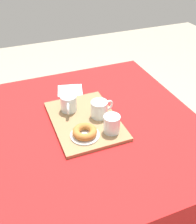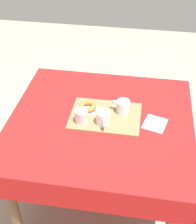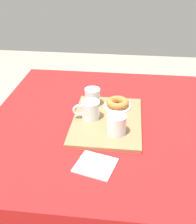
{
  "view_description": "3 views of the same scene",
  "coord_description": "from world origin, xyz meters",
  "px_view_note": "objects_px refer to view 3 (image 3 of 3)",
  "views": [
    {
      "loc": [
        0.94,
        -0.34,
        1.52
      ],
      "look_at": [
        0.01,
        0.03,
        0.79
      ],
      "focal_mm": 42.6,
      "sensor_mm": 36.0,
      "label": 1
    },
    {
      "loc": [
        -0.21,
        1.42,
        1.94
      ],
      "look_at": [
        0.02,
        -0.02,
        0.77
      ],
      "focal_mm": 50.11,
      "sensor_mm": 36.0,
      "label": 2
    },
    {
      "loc": [
        -1.1,
        -0.11,
        1.42
      ],
      "look_at": [
        0.02,
        0.02,
        0.75
      ],
      "focal_mm": 45.24,
      "sensor_mm": 36.0,
      "label": 3
    }
  ],
  "objects_px": {
    "serving_tray": "(107,121)",
    "water_glass_near": "(92,98)",
    "tea_mug_left": "(90,110)",
    "paper_napkin": "(95,165)",
    "dining_table": "(102,135)",
    "sugar_donut_left": "(117,103)",
    "donut_plate_left": "(117,106)",
    "tea_mug_right": "(117,124)"
  },
  "relations": [
    {
      "from": "sugar_donut_left",
      "to": "paper_napkin",
      "type": "distance_m",
      "value": 0.42
    },
    {
      "from": "donut_plate_left",
      "to": "paper_napkin",
      "type": "height_order",
      "value": "donut_plate_left"
    },
    {
      "from": "donut_plate_left",
      "to": "tea_mug_right",
      "type": "bearing_deg",
      "value": -177.78
    },
    {
      "from": "serving_tray",
      "to": "sugar_donut_left",
      "type": "xyz_separation_m",
      "value": [
        0.12,
        -0.04,
        0.03
      ]
    },
    {
      "from": "water_glass_near",
      "to": "sugar_donut_left",
      "type": "distance_m",
      "value": 0.12
    },
    {
      "from": "tea_mug_left",
      "to": "sugar_donut_left",
      "type": "relative_size",
      "value": 1.1
    },
    {
      "from": "tea_mug_left",
      "to": "donut_plate_left",
      "type": "xyz_separation_m",
      "value": [
        0.11,
        -0.12,
        -0.04
      ]
    },
    {
      "from": "donut_plate_left",
      "to": "sugar_donut_left",
      "type": "bearing_deg",
      "value": -90.0
    },
    {
      "from": "serving_tray",
      "to": "water_glass_near",
      "type": "bearing_deg",
      "value": 32.72
    },
    {
      "from": "donut_plate_left",
      "to": "sugar_donut_left",
      "type": "xyz_separation_m",
      "value": [
        0.0,
        -0.0,
        0.02
      ]
    },
    {
      "from": "water_glass_near",
      "to": "paper_napkin",
      "type": "relative_size",
      "value": 0.6
    },
    {
      "from": "dining_table",
      "to": "serving_tray",
      "type": "xyz_separation_m",
      "value": [
        -0.03,
        -0.02,
        0.1
      ]
    },
    {
      "from": "dining_table",
      "to": "donut_plate_left",
      "type": "bearing_deg",
      "value": -35.25
    },
    {
      "from": "sugar_donut_left",
      "to": "paper_napkin",
      "type": "height_order",
      "value": "sugar_donut_left"
    },
    {
      "from": "tea_mug_right",
      "to": "donut_plate_left",
      "type": "xyz_separation_m",
      "value": [
        0.22,
        0.01,
        -0.04
      ]
    },
    {
      "from": "tea_mug_right",
      "to": "paper_napkin",
      "type": "distance_m",
      "value": 0.22
    },
    {
      "from": "serving_tray",
      "to": "donut_plate_left",
      "type": "bearing_deg",
      "value": -18.89
    },
    {
      "from": "tea_mug_right",
      "to": "paper_napkin",
      "type": "xyz_separation_m",
      "value": [
        -0.2,
        0.06,
        -0.05
      ]
    },
    {
      "from": "tea_mug_right",
      "to": "water_glass_near",
      "type": "xyz_separation_m",
      "value": [
        0.23,
        0.13,
        -0.0
      ]
    },
    {
      "from": "serving_tray",
      "to": "tea_mug_right",
      "type": "height_order",
      "value": "tea_mug_right"
    },
    {
      "from": "dining_table",
      "to": "donut_plate_left",
      "type": "height_order",
      "value": "donut_plate_left"
    },
    {
      "from": "tea_mug_left",
      "to": "serving_tray",
      "type": "bearing_deg",
      "value": -92.48
    },
    {
      "from": "serving_tray",
      "to": "paper_napkin",
      "type": "distance_m",
      "value": 0.3
    },
    {
      "from": "dining_table",
      "to": "water_glass_near",
      "type": "height_order",
      "value": "water_glass_near"
    },
    {
      "from": "dining_table",
      "to": "tea_mug_right",
      "type": "height_order",
      "value": "tea_mug_right"
    },
    {
      "from": "sugar_donut_left",
      "to": "dining_table",
      "type": "bearing_deg",
      "value": 144.75
    },
    {
      "from": "serving_tray",
      "to": "tea_mug_left",
      "type": "height_order",
      "value": "tea_mug_left"
    },
    {
      "from": "water_glass_near",
      "to": "sugar_donut_left",
      "type": "relative_size",
      "value": 0.75
    },
    {
      "from": "tea_mug_right",
      "to": "water_glass_near",
      "type": "height_order",
      "value": "same"
    },
    {
      "from": "sugar_donut_left",
      "to": "donut_plate_left",
      "type": "bearing_deg",
      "value": 90.0
    },
    {
      "from": "water_glass_near",
      "to": "donut_plate_left",
      "type": "relative_size",
      "value": 0.63
    },
    {
      "from": "serving_tray",
      "to": "paper_napkin",
      "type": "relative_size",
      "value": 3.09
    },
    {
      "from": "dining_table",
      "to": "serving_tray",
      "type": "height_order",
      "value": "serving_tray"
    },
    {
      "from": "tea_mug_left",
      "to": "sugar_donut_left",
      "type": "distance_m",
      "value": 0.16
    },
    {
      "from": "water_glass_near",
      "to": "paper_napkin",
      "type": "xyz_separation_m",
      "value": [
        -0.43,
        -0.07,
        -0.05
      ]
    },
    {
      "from": "serving_tray",
      "to": "sugar_donut_left",
      "type": "height_order",
      "value": "sugar_donut_left"
    },
    {
      "from": "serving_tray",
      "to": "donut_plate_left",
      "type": "height_order",
      "value": "donut_plate_left"
    },
    {
      "from": "water_glass_near",
      "to": "serving_tray",
      "type": "bearing_deg",
      "value": -147.28
    },
    {
      "from": "dining_table",
      "to": "paper_napkin",
      "type": "bearing_deg",
      "value": -178.41
    },
    {
      "from": "tea_mug_right",
      "to": "donut_plate_left",
      "type": "height_order",
      "value": "tea_mug_right"
    },
    {
      "from": "serving_tray",
      "to": "water_glass_near",
      "type": "distance_m",
      "value": 0.16
    },
    {
      "from": "serving_tray",
      "to": "tea_mug_left",
      "type": "distance_m",
      "value": 0.09
    }
  ]
}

